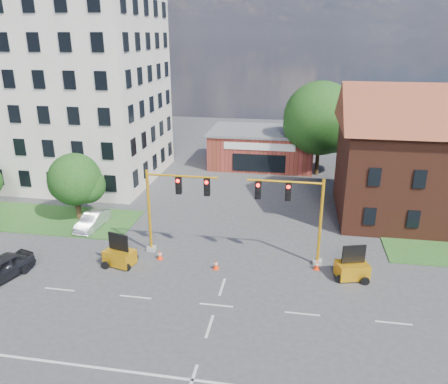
# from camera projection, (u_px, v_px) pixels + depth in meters

# --- Properties ---
(ground) EXTENTS (120.00, 120.00, 0.00)m
(ground) POSITION_uv_depth(u_px,v_px,m) (216.00, 305.00, 25.71)
(ground) COLOR #3A3A3C
(ground) RESTS_ON ground
(grass_verge_nw) EXTENTS (22.00, 6.00, 0.08)m
(grass_verge_nw) POSITION_uv_depth(u_px,v_px,m) (13.00, 216.00, 38.13)
(grass_verge_nw) COLOR #275720
(grass_verge_nw) RESTS_ON ground
(lane_markings) EXTENTS (60.00, 36.00, 0.01)m
(lane_markings) POSITION_uv_depth(u_px,v_px,m) (206.00, 338.00, 22.93)
(lane_markings) COLOR silver
(lane_markings) RESTS_ON ground
(office_block) EXTENTS (18.40, 15.40, 20.60)m
(office_block) POSITION_uv_depth(u_px,v_px,m) (67.00, 82.00, 45.66)
(office_block) COLOR beige
(office_block) RESTS_ON ground
(brick_shop) EXTENTS (12.40, 8.40, 4.30)m
(brick_shop) POSITION_uv_depth(u_px,v_px,m) (262.00, 147.00, 52.75)
(brick_shop) COLOR maroon
(brick_shop) RESTS_ON ground
(tree_large) EXTENTS (8.44, 8.04, 10.41)m
(tree_large) POSITION_uv_depth(u_px,v_px,m) (324.00, 121.00, 47.61)
(tree_large) COLOR #3E2916
(tree_large) RESTS_ON ground
(tree_nw_front) EXTENTS (4.63, 4.41, 5.82)m
(tree_nw_front) POSITION_uv_depth(u_px,v_px,m) (78.00, 181.00, 36.51)
(tree_nw_front) COLOR #3E2916
(tree_nw_front) RESTS_ON ground
(signal_mast_west) EXTENTS (5.30, 0.60, 6.20)m
(signal_mast_west) POSITION_uv_depth(u_px,v_px,m) (171.00, 202.00, 30.62)
(signal_mast_west) COLOR gray
(signal_mast_west) RESTS_ON ground
(signal_mast_east) EXTENTS (5.30, 0.60, 6.20)m
(signal_mast_east) POSITION_uv_depth(u_px,v_px,m) (296.00, 210.00, 29.23)
(signal_mast_east) COLOR gray
(signal_mast_east) RESTS_ON ground
(trailer_west) EXTENTS (2.27, 1.80, 2.26)m
(trailer_west) POSITION_uv_depth(u_px,v_px,m) (120.00, 256.00, 29.96)
(trailer_west) COLOR #F2A514
(trailer_west) RESTS_ON ground
(trailer_east) EXTENTS (2.29, 1.85, 2.26)m
(trailer_east) POSITION_uv_depth(u_px,v_px,m) (352.00, 269.00, 28.32)
(trailer_east) COLOR #F2A514
(trailer_east) RESTS_ON ground
(cone_a) EXTENTS (0.40, 0.40, 0.70)m
(cone_a) POSITION_uv_depth(u_px,v_px,m) (160.00, 255.00, 30.84)
(cone_a) COLOR #FF360D
(cone_a) RESTS_ON ground
(cone_b) EXTENTS (0.40, 0.40, 0.70)m
(cone_b) POSITION_uv_depth(u_px,v_px,m) (216.00, 265.00, 29.54)
(cone_b) COLOR #FF360D
(cone_b) RESTS_ON ground
(cone_c) EXTENTS (0.40, 0.40, 0.70)m
(cone_c) POSITION_uv_depth(u_px,v_px,m) (317.00, 265.00, 29.50)
(cone_c) COLOR #FF360D
(cone_c) RESTS_ON ground
(cone_d) EXTENTS (0.40, 0.40, 0.70)m
(cone_d) POSITION_uv_depth(u_px,v_px,m) (347.00, 263.00, 29.81)
(cone_d) COLOR #FF360D
(cone_d) RESTS_ON ground
(pickup_white) EXTENTS (5.84, 3.84, 1.49)m
(pickup_white) POSITION_uv_depth(u_px,v_px,m) (370.00, 206.00, 38.56)
(pickup_white) COLOR silver
(pickup_white) RESTS_ON ground
(sedan_dark) EXTENTS (3.06, 4.89, 1.55)m
(sedan_dark) POSITION_uv_depth(u_px,v_px,m) (0.00, 269.00, 28.14)
(sedan_dark) COLOR black
(sedan_dark) RESTS_ON ground
(sedan_silver_front) EXTENTS (1.61, 4.06, 1.31)m
(sedan_silver_front) POSITION_uv_depth(u_px,v_px,m) (92.00, 221.00, 35.73)
(sedan_silver_front) COLOR #ACAFB4
(sedan_silver_front) RESTS_ON ground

